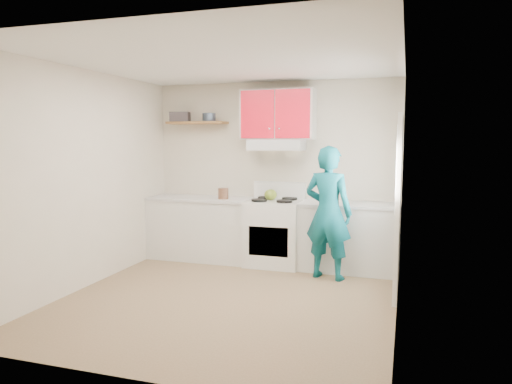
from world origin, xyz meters
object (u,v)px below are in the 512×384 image
(crock, at_px, (223,194))
(person, at_px, (328,213))
(stove, at_px, (274,233))
(kettle, at_px, (271,195))
(tin, at_px, (209,117))

(crock, relative_size, person, 0.11)
(stove, distance_m, kettle, 0.54)
(tin, bearing_deg, kettle, -6.32)
(kettle, bearing_deg, person, -24.02)
(tin, bearing_deg, person, -17.29)
(stove, xyz_separation_m, tin, (-1.05, 0.15, 1.64))
(kettle, bearing_deg, tin, 177.59)
(person, bearing_deg, kettle, -14.80)
(stove, height_order, tin, tin)
(kettle, bearing_deg, crock, -167.25)
(stove, bearing_deg, kettle, 150.71)
(crock, bearing_deg, kettle, 8.85)
(tin, bearing_deg, stove, -8.04)
(tin, relative_size, kettle, 1.10)
(stove, height_order, kettle, kettle)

